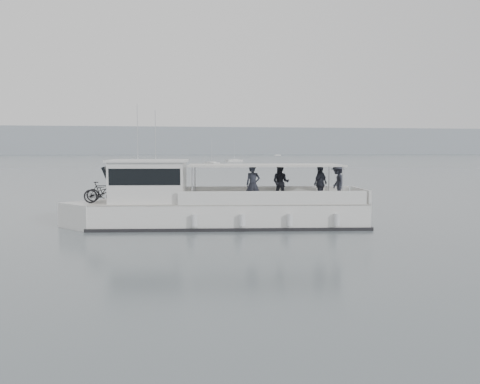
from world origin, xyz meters
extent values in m
plane|color=slate|center=(0.00, 0.00, 0.00)|extent=(1400.00, 1400.00, 0.00)
cube|color=#939EA8|center=(0.00, 560.00, 14.00)|extent=(1400.00, 90.00, 28.00)
cube|color=white|center=(1.25, -0.24, 0.47)|extent=(12.74, 4.72, 1.35)
cube|color=white|center=(-4.94, 0.47, 0.47)|extent=(3.35, 3.35, 1.35)
cube|color=beige|center=(1.25, -0.24, 1.14)|extent=(12.74, 4.72, 0.06)
cube|color=black|center=(1.25, -0.24, 0.05)|extent=(12.96, 4.87, 0.19)
cube|color=white|center=(3.28, 1.13, 1.45)|extent=(8.25, 1.05, 0.62)
cube|color=white|center=(2.92, -2.04, 1.45)|extent=(8.25, 1.05, 0.62)
cube|color=white|center=(7.37, -0.95, 1.45)|extent=(0.48, 3.31, 0.62)
cube|color=white|center=(-2.46, 0.18, 2.07)|extent=(3.62, 3.16, 1.87)
cube|color=black|center=(-4.06, 0.37, 2.23)|extent=(0.87, 2.64, 1.20)
cube|color=black|center=(-2.46, 0.18, 2.38)|extent=(3.42, 3.18, 0.73)
cube|color=white|center=(-2.46, 0.18, 3.06)|extent=(3.85, 3.39, 0.10)
cube|color=silver|center=(2.89, -0.43, 2.85)|extent=(7.36, 3.90, 0.08)
cylinder|color=silver|center=(-0.57, -1.50, 2.00)|extent=(0.07, 0.07, 1.71)
cylinder|color=silver|center=(-0.24, 1.39, 2.00)|extent=(0.07, 0.07, 1.71)
cylinder|color=silver|center=(6.02, -2.26, 2.00)|extent=(0.07, 0.07, 1.71)
cylinder|color=silver|center=(6.36, 0.63, 2.00)|extent=(0.07, 0.07, 1.71)
cylinder|color=silver|center=(-2.97, 1.18, 4.41)|extent=(0.03, 0.03, 2.70)
cylinder|color=silver|center=(-2.13, -0.58, 4.20)|extent=(0.03, 0.03, 2.28)
cylinder|color=silver|center=(-0.51, -1.88, 0.52)|extent=(0.28, 0.28, 0.52)
cylinder|color=silver|center=(1.55, -2.12, 0.52)|extent=(0.28, 0.28, 0.52)
cylinder|color=silver|center=(3.61, -2.35, 0.52)|extent=(0.28, 0.28, 0.52)
cylinder|color=silver|center=(5.67, -2.59, 0.52)|extent=(0.28, 0.28, 0.52)
imported|color=black|center=(-4.48, 0.83, 1.61)|extent=(1.84, 0.82, 0.93)
imported|color=black|center=(-4.57, 0.01, 1.63)|extent=(1.68, 0.65, 0.99)
imported|color=#282A35|center=(2.17, -1.29, 2.01)|extent=(0.65, 0.44, 1.74)
imported|color=#282A35|center=(3.80, 0.19, 2.01)|extent=(1.05, 0.96, 1.74)
imported|color=#282A35|center=(5.29, -1.34, 2.01)|extent=(1.04, 1.00, 1.74)
imported|color=#282A35|center=(6.44, -0.42, 2.01)|extent=(0.73, 1.17, 1.74)
cube|color=white|center=(11.99, 110.10, 0.30)|extent=(3.71, 5.95, 0.75)
cube|color=white|center=(11.99, 110.10, 0.62)|extent=(2.19, 2.42, 0.45)
cylinder|color=silver|center=(11.99, 110.10, 3.72)|extent=(0.08, 0.08, 6.25)
cube|color=white|center=(23.80, 151.18, 0.30)|extent=(6.02, 4.18, 0.75)
cube|color=white|center=(23.80, 151.18, 0.62)|extent=(2.53, 2.34, 0.45)
cylinder|color=silver|center=(23.80, 151.18, 3.78)|extent=(0.08, 0.08, 6.37)
cube|color=white|center=(93.03, 386.94, 0.30)|extent=(5.58, 3.65, 0.75)
cube|color=white|center=(93.03, 386.94, 0.62)|extent=(2.30, 2.10, 0.45)
camera|label=1|loc=(-2.15, -24.82, 3.51)|focal=40.00mm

